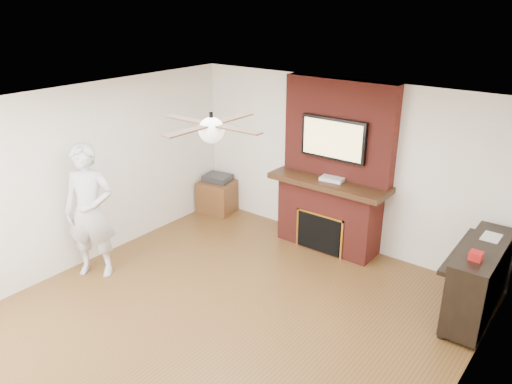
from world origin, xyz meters
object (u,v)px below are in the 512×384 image
Objects in this scene: fireplace at (332,184)px; side_table at (218,194)px; person at (90,211)px; piano at (478,279)px.

side_table is at bearing -178.25° from fireplace.
person is (-2.10, -2.68, -0.08)m from fireplace.
person is 4.88m from piano.
fireplace is at bearing 165.23° from piano.
fireplace is 2.39m from piano.
fireplace is 2.31m from side_table.
person is 2.68m from side_table.
person is at bearing -128.09° from fireplace.
side_table is at bearing 59.35° from person.
person is at bearing -98.29° from side_table.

